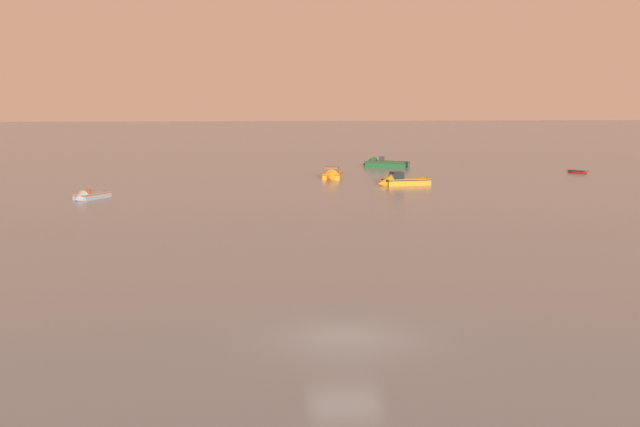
# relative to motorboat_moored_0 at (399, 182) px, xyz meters

# --- Properties ---
(ground_plane) EXTENTS (800.00, 800.00, 0.00)m
(ground_plane) POSITION_rel_motorboat_moored_0_xyz_m (-14.91, -52.49, -0.31)
(ground_plane) COLOR slate
(motorboat_moored_0) EXTENTS (5.63, 2.59, 2.06)m
(motorboat_moored_0) POSITION_rel_motorboat_moored_0_xyz_m (0.00, 0.00, 0.00)
(motorboat_moored_0) COLOR orange
(motorboat_moored_0) RESTS_ON ground
(motorboat_moored_2) EXTENTS (6.43, 5.84, 2.22)m
(motorboat_moored_2) POSITION_rel_motorboat_moored_0_xyz_m (3.59, 24.50, -0.01)
(motorboat_moored_2) COLOR #23602D
(motorboat_moored_2) RESTS_ON ground
(motorboat_moored_4) EXTENTS (3.32, 4.24, 1.41)m
(motorboat_moored_4) POSITION_rel_motorboat_moored_0_xyz_m (-29.75, -8.15, -0.12)
(motorboat_moored_4) COLOR gray
(motorboat_moored_4) RESTS_ON ground
(rowboat_moored_4) EXTENTS (2.13, 3.02, 0.45)m
(rowboat_moored_4) POSITION_rel_motorboat_moored_0_xyz_m (25.08, 11.64, -0.19)
(rowboat_moored_4) COLOR red
(rowboat_moored_4) RESTS_ON ground
(motorboat_moored_6) EXTENTS (3.13, 5.66, 2.04)m
(motorboat_moored_6) POSITION_rel_motorboat_moored_0_xyz_m (-5.64, 7.97, -0.00)
(motorboat_moored_6) COLOR orange
(motorboat_moored_6) RESTS_ON ground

